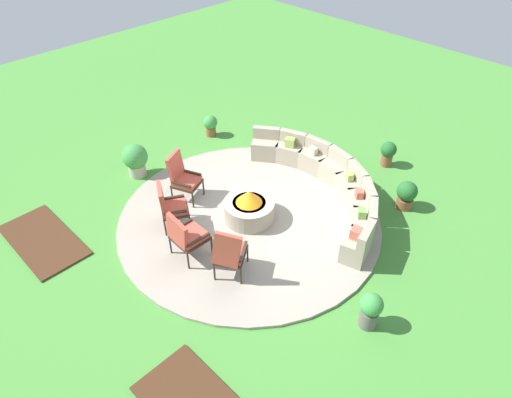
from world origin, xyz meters
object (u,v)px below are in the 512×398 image
(potted_plant_0, at_px, (388,152))
(potted_plant_2, at_px, (370,309))
(curved_stone_bench, at_px, (327,182))
(lounge_chair_back_right, at_px, (229,252))
(potted_plant_4, at_px, (210,124))
(lounge_chair_back_left, at_px, (186,235))
(potted_plant_1, at_px, (407,194))
(fire_pit, at_px, (249,208))
(lounge_chair_front_right, at_px, (170,205))
(potted_plant_3, at_px, (135,159))
(lounge_chair_front_left, at_px, (183,176))

(potted_plant_0, distance_m, potted_plant_2, 4.84)
(curved_stone_bench, xyz_separation_m, lounge_chair_back_right, (0.25, -3.14, 0.25))
(potted_plant_0, bearing_deg, potted_plant_4, -152.83)
(lounge_chair_back_left, height_order, potted_plant_1, lounge_chair_back_left)
(fire_pit, relative_size, potted_plant_4, 1.82)
(lounge_chair_front_right, bearing_deg, potted_plant_4, 157.77)
(lounge_chair_front_right, distance_m, lounge_chair_back_left, 0.94)
(lounge_chair_back_left, xyz_separation_m, potted_plant_0, (0.96, 5.38, -0.23))
(potted_plant_0, distance_m, potted_plant_3, 6.00)
(lounge_chair_front_left, bearing_deg, lounge_chair_back_right, 48.34)
(lounge_chair_front_left, distance_m, lounge_chair_back_right, 2.52)
(lounge_chair_front_right, height_order, potted_plant_0, lounge_chair_front_right)
(lounge_chair_front_right, distance_m, potted_plant_1, 4.98)
(curved_stone_bench, bearing_deg, potted_plant_1, 31.43)
(fire_pit, bearing_deg, potted_plant_4, 152.15)
(lounge_chair_front_left, distance_m, potted_plant_4, 2.78)
(potted_plant_4, bearing_deg, potted_plant_1, 10.72)
(fire_pit, xyz_separation_m, lounge_chair_front_right, (-0.94, -1.28, 0.28))
(potted_plant_1, xyz_separation_m, potted_plant_3, (-5.11, -3.41, 0.10))
(potted_plant_3, bearing_deg, lounge_chair_front_left, 7.98)
(lounge_chair_front_right, height_order, potted_plant_2, lounge_chair_front_right)
(potted_plant_0, distance_m, potted_plant_1, 1.60)
(curved_stone_bench, bearing_deg, lounge_chair_front_left, -132.70)
(lounge_chair_back_left, xyz_separation_m, potted_plant_2, (3.30, 1.14, -0.21))
(lounge_chair_back_right, xyz_separation_m, potted_plant_0, (0.04, 5.13, -0.26))
(lounge_chair_front_right, bearing_deg, fire_pit, 84.47)
(curved_stone_bench, relative_size, lounge_chair_front_left, 3.85)
(curved_stone_bench, height_order, potted_plant_1, curved_stone_bench)
(curved_stone_bench, bearing_deg, lounge_chair_front_right, -116.95)
(curved_stone_bench, xyz_separation_m, lounge_chair_front_right, (-1.56, -3.08, 0.24))
(lounge_chair_front_right, bearing_deg, potted_plant_2, 41.86)
(lounge_chair_front_right, bearing_deg, lounge_chair_front_left, 157.51)
(potted_plant_2, bearing_deg, lounge_chair_front_left, -179.11)
(lounge_chair_front_left, bearing_deg, potted_plant_0, 128.01)
(lounge_chair_front_left, xyz_separation_m, potted_plant_1, (3.58, 3.20, -0.27))
(lounge_chair_front_right, relative_size, potted_plant_1, 1.62)
(lounge_chair_back_left, distance_m, potted_plant_3, 3.11)
(lounge_chair_front_left, xyz_separation_m, lounge_chair_back_left, (1.46, -1.07, -0.03))
(potted_plant_4, bearing_deg, fire_pit, -27.85)
(fire_pit, relative_size, lounge_chair_back_left, 1.01)
(fire_pit, distance_m, lounge_chair_back_right, 1.63)
(curved_stone_bench, xyz_separation_m, lounge_chair_back_left, (-0.67, -3.38, 0.23))
(potted_plant_3, bearing_deg, potted_plant_2, 2.62)
(lounge_chair_back_right, distance_m, potted_plant_2, 2.56)
(lounge_chair_front_left, distance_m, potted_plant_1, 4.81)
(lounge_chair_front_left, height_order, potted_plant_4, lounge_chair_front_left)
(lounge_chair_back_right, bearing_deg, lounge_chair_back_left, 161.77)
(curved_stone_bench, height_order, potted_plant_2, curved_stone_bench)
(lounge_chair_front_left, height_order, lounge_chair_back_right, lounge_chair_back_right)
(fire_pit, height_order, potted_plant_2, fire_pit)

